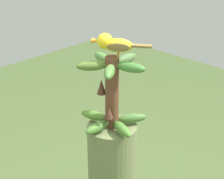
% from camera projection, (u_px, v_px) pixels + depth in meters
% --- Properties ---
extents(banana_bunch, '(0.28, 0.28, 0.30)m').
position_uv_depth(banana_bunch, '(112.00, 93.00, 1.46)').
color(banana_bunch, brown).
rests_on(banana_bunch, banana_tree).
extents(perched_bird, '(0.20, 0.14, 0.09)m').
position_uv_depth(perched_bird, '(113.00, 44.00, 1.39)').
color(perched_bird, '#C68933').
rests_on(perched_bird, banana_bunch).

